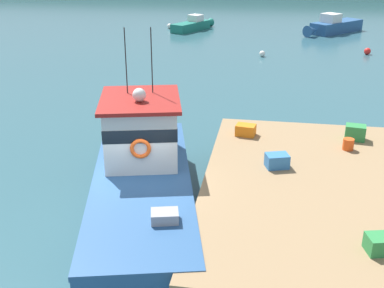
# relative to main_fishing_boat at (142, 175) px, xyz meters

# --- Properties ---
(ground_plane) EXTENTS (200.00, 200.00, 0.00)m
(ground_plane) POSITION_rel_main_fishing_boat_xyz_m (-0.07, -0.13, -1.01)
(ground_plane) COLOR #2D5660
(dock) EXTENTS (6.00, 9.00, 1.20)m
(dock) POSITION_rel_main_fishing_boat_xyz_m (4.73, -0.13, 0.07)
(dock) COLOR #4C3D2D
(dock) RESTS_ON ground
(main_fishing_boat) EXTENTS (4.39, 9.95, 4.80)m
(main_fishing_boat) POSITION_rel_main_fishing_boat_xyz_m (0.00, 0.00, 0.00)
(main_fishing_boat) COLOR #285184
(main_fishing_boat) RESTS_ON ground
(crate_stack_mid_dock) EXTENTS (0.69, 0.57, 0.36)m
(crate_stack_mid_dock) POSITION_rel_main_fishing_boat_xyz_m (5.67, -2.92, 0.37)
(crate_stack_mid_dock) COLOR #2D8442
(crate_stack_mid_dock) RESTS_ON dock
(crate_single_far) EXTENTS (0.71, 0.60, 0.38)m
(crate_single_far) POSITION_rel_main_fishing_boat_xyz_m (3.61, 0.69, 0.38)
(crate_single_far) COLOR #3370B2
(crate_single_far) RESTS_ON dock
(crate_stack_near_edge) EXTENTS (0.66, 0.53, 0.35)m
(crate_stack_near_edge) POSITION_rel_main_fishing_boat_xyz_m (2.62, 2.92, 0.37)
(crate_stack_near_edge) COLOR orange
(crate_stack_near_edge) RESTS_ON dock
(crate_single_by_cleat) EXTENTS (0.66, 0.52, 0.47)m
(crate_single_by_cleat) POSITION_rel_main_fishing_boat_xyz_m (5.99, 3.12, 0.43)
(crate_single_by_cleat) COLOR #2D8442
(crate_single_by_cleat) RESTS_ON dock
(bait_bucket) EXTENTS (0.32, 0.32, 0.34)m
(bait_bucket) POSITION_rel_main_fishing_boat_xyz_m (5.68, 2.27, 0.36)
(bait_bucket) COLOR #E04C19
(bait_bucket) RESTS_ON dock
(moored_boat_far_left) EXTENTS (3.12, 4.77, 1.24)m
(moored_boat_far_left) POSITION_rel_main_fishing_boat_xyz_m (-3.40, 29.24, -0.58)
(moored_boat_far_left) COLOR #196B5B
(moored_boat_far_left) RESTS_ON ground
(moored_boat_off_the_point) EXTENTS (5.09, 5.44, 1.58)m
(moored_boat_off_the_point) POSITION_rel_main_fishing_boat_xyz_m (8.04, 29.82, -0.46)
(moored_boat_off_the_point) COLOR #285184
(moored_boat_off_the_point) RESTS_ON ground
(mooring_buoy_outer) EXTENTS (0.41, 0.41, 0.41)m
(mooring_buoy_outer) POSITION_rel_main_fishing_boat_xyz_m (-5.55, 29.77, -0.80)
(mooring_buoy_outer) COLOR silver
(mooring_buoy_outer) RESTS_ON ground
(mooring_buoy_inshore) EXTENTS (0.38, 0.38, 0.38)m
(mooring_buoy_inshore) POSITION_rel_main_fishing_boat_xyz_m (2.65, 19.99, -0.82)
(mooring_buoy_inshore) COLOR silver
(mooring_buoy_inshore) RESTS_ON ground
(mooring_buoy_spare_mooring) EXTENTS (0.44, 0.44, 0.44)m
(mooring_buoy_spare_mooring) POSITION_rel_main_fishing_boat_xyz_m (9.47, 21.76, -0.79)
(mooring_buoy_spare_mooring) COLOR red
(mooring_buoy_spare_mooring) RESTS_ON ground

